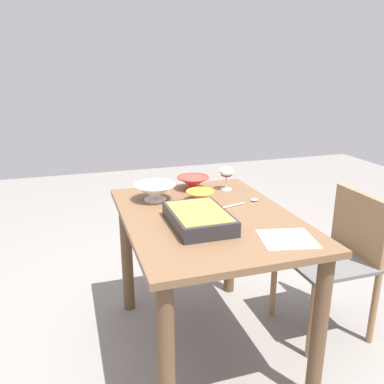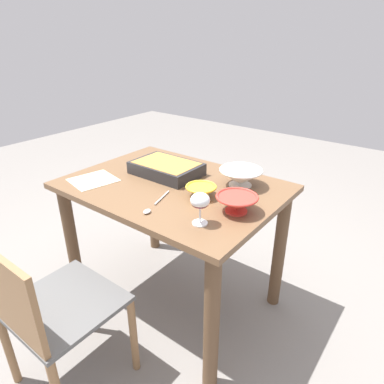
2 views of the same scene
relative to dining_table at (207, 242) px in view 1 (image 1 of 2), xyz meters
The scene contains 10 objects.
ground_plane 0.63m from the dining_table, ahead, with size 8.00×8.00×0.00m, color gray.
dining_table is the anchor object (origin of this frame).
chair 0.78m from the dining_table, 93.09° to the right, with size 0.44×0.43×0.81m.
wine_glass 0.50m from the dining_table, 34.44° to the right, with size 0.08×0.08×0.14m.
casserole_dish 0.24m from the dining_table, 144.05° to the left, with size 0.37×0.25×0.07m.
mixing_bowl 0.28m from the dining_table, ahead, with size 0.15×0.15×0.06m.
small_bowl 0.47m from the dining_table, ahead, with size 0.19×0.19×0.08m.
serving_bowl 0.41m from the dining_table, 34.10° to the left, with size 0.22×0.22×0.09m.
serving_spoon 0.32m from the dining_table, 69.06° to the right, with size 0.09×0.25×0.01m.
napkin 0.46m from the dining_table, 149.46° to the right, with size 0.21×0.22×0.00m, color beige.
Camera 1 is at (-1.71, 0.63, 1.47)m, focal length 37.07 mm.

